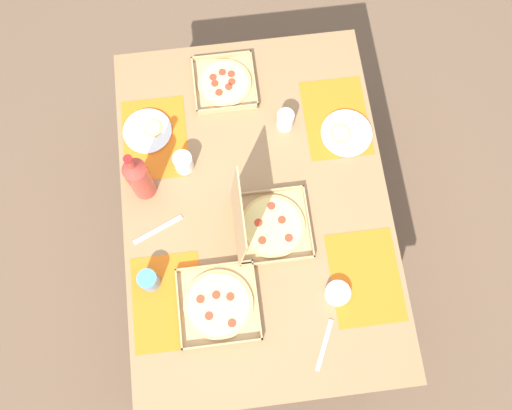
% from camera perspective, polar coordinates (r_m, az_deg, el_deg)
% --- Properties ---
extents(ground_plane, '(6.00, 6.00, 0.00)m').
position_cam_1_polar(ground_plane, '(2.89, 0.00, -4.39)').
color(ground_plane, brown).
extents(dining_table, '(1.49, 1.05, 0.75)m').
position_cam_1_polar(dining_table, '(2.26, 0.00, -0.76)').
color(dining_table, '#3F3328').
rests_on(dining_table, ground_plane).
extents(placemat_near_left, '(0.36, 0.26, 0.00)m').
position_cam_1_polar(placemat_near_left, '(2.13, 11.28, -7.37)').
color(placemat_near_left, orange).
rests_on(placemat_near_left, dining_table).
extents(placemat_near_right, '(0.36, 0.26, 0.00)m').
position_cam_1_polar(placemat_near_right, '(2.32, 8.31, 8.98)').
color(placemat_near_right, orange).
rests_on(placemat_near_right, dining_table).
extents(placemat_far_left, '(0.36, 0.26, 0.00)m').
position_cam_1_polar(placemat_far_left, '(2.10, -9.19, -9.90)').
color(placemat_far_left, orange).
rests_on(placemat_far_left, dining_table).
extents(placemat_far_right, '(0.36, 0.26, 0.00)m').
position_cam_1_polar(placemat_far_right, '(2.30, -10.46, 6.85)').
color(placemat_far_right, orange).
rests_on(placemat_far_right, dining_table).
extents(pizza_box_edge_far, '(0.29, 0.29, 0.32)m').
position_cam_1_polar(pizza_box_edge_far, '(2.09, 0.95, -2.06)').
color(pizza_box_edge_far, tan).
rests_on(pizza_box_edge_far, dining_table).
extents(pizza_box_corner_left, '(0.26, 0.26, 0.04)m').
position_cam_1_polar(pizza_box_corner_left, '(2.36, -3.29, 12.51)').
color(pizza_box_corner_left, tan).
rests_on(pizza_box_corner_left, dining_table).
extents(pizza_box_corner_right, '(0.30, 0.30, 0.04)m').
position_cam_1_polar(pizza_box_corner_right, '(2.07, -3.93, -10.27)').
color(pizza_box_corner_right, tan).
rests_on(pizza_box_corner_right, dining_table).
extents(plate_middle, '(0.21, 0.21, 0.03)m').
position_cam_1_polar(plate_middle, '(2.29, 9.31, 7.34)').
color(plate_middle, white).
rests_on(plate_middle, dining_table).
extents(plate_far_left, '(0.20, 0.20, 0.03)m').
position_cam_1_polar(plate_far_left, '(2.30, -11.15, 7.55)').
color(plate_far_left, white).
rests_on(plate_far_left, dining_table).
extents(soda_bottle, '(0.09, 0.09, 0.32)m').
position_cam_1_polar(soda_bottle, '(2.10, -12.07, 2.81)').
color(soda_bottle, '#B2382D').
rests_on(soda_bottle, dining_table).
extents(cup_dark, '(0.07, 0.07, 0.10)m').
position_cam_1_polar(cup_dark, '(2.08, -11.06, -7.70)').
color(cup_dark, teal).
rests_on(cup_dark, dining_table).
extents(cup_spare, '(0.07, 0.07, 0.09)m').
position_cam_1_polar(cup_spare, '(2.25, 3.05, 8.80)').
color(cup_spare, silver).
rests_on(cup_spare, dining_table).
extents(cup_clear_right, '(0.08, 0.08, 0.09)m').
position_cam_1_polar(cup_clear_right, '(2.19, -7.55, 4.39)').
color(cup_clear_right, silver).
rests_on(cup_clear_right, dining_table).
extents(condiment_bowl, '(0.10, 0.10, 0.04)m').
position_cam_1_polar(condiment_bowl, '(2.09, 8.47, -9.06)').
color(condiment_bowl, white).
rests_on(condiment_bowl, dining_table).
extents(fork_by_near_right, '(0.18, 0.09, 0.00)m').
position_cam_1_polar(fork_by_near_right, '(2.08, 7.11, -14.23)').
color(fork_by_near_right, '#B7B7BC').
rests_on(fork_by_near_right, dining_table).
extents(knife_by_far_left, '(0.10, 0.20, 0.00)m').
position_cam_1_polar(knife_by_far_left, '(2.16, -10.15, -2.54)').
color(knife_by_far_left, '#B7B7BC').
rests_on(knife_by_far_left, dining_table).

